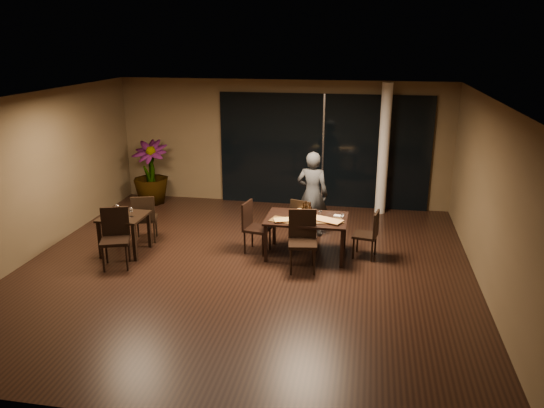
{
  "coord_description": "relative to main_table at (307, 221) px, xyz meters",
  "views": [
    {
      "loc": [
        2.05,
        -8.44,
        3.97
      ],
      "look_at": [
        0.39,
        0.58,
        1.05
      ],
      "focal_mm": 35.0,
      "sensor_mm": 36.0,
      "label": 1
    }
  ],
  "objects": [
    {
      "name": "wall_left",
      "position": [
        -5.05,
        -0.8,
        0.82
      ],
      "size": [
        0.1,
        8.0,
        3.0
      ],
      "primitive_type": "cube",
      "color": "brown",
      "rests_on": "ground"
    },
    {
      "name": "bottle_c",
      "position": [
        -0.03,
        0.09,
        0.22
      ],
      "size": [
        0.06,
        0.06,
        0.29
      ],
      "primitive_type": null,
      "color": "black",
      "rests_on": "main_table"
    },
    {
      "name": "side_table",
      "position": [
        -3.4,
        -0.5,
        -0.05
      ],
      "size": [
        0.8,
        0.8,
        0.75
      ],
      "color": "black",
      "rests_on": "ground"
    },
    {
      "name": "tumbler_right",
      "position": [
        0.24,
        0.16,
        0.12
      ],
      "size": [
        0.07,
        0.07,
        0.09
      ],
      "primitive_type": "cylinder",
      "color": "white",
      "rests_on": "main_table"
    },
    {
      "name": "main_table",
      "position": [
        0.0,
        0.0,
        0.0
      ],
      "size": [
        1.5,
        1.0,
        0.75
      ],
      "color": "black",
      "rests_on": "ground"
    },
    {
      "name": "column",
      "position": [
        1.4,
        2.85,
        0.82
      ],
      "size": [
        0.24,
        0.24,
        3.0
      ],
      "primitive_type": "cylinder",
      "color": "silver",
      "rests_on": "ground"
    },
    {
      "name": "oblong_pizza_left",
      "position": [
        -0.32,
        -0.26,
        0.1
      ],
      "size": [
        0.51,
        0.35,
        0.02
      ],
      "primitive_type": null,
      "rotation": [
        0.0,
        0.0,
        0.32
      ],
      "color": "maroon",
      "rests_on": "pizza_board_left"
    },
    {
      "name": "wall_back",
      "position": [
        -1.0,
        3.25,
        0.82
      ],
      "size": [
        8.0,
        0.1,
        3.0
      ],
      "primitive_type": "cube",
      "color": "brown",
      "rests_on": "ground"
    },
    {
      "name": "window_panel",
      "position": [
        0.0,
        3.16,
        0.67
      ],
      "size": [
        5.0,
        0.06,
        2.7
      ],
      "primitive_type": "cube",
      "color": "black",
      "rests_on": "ground"
    },
    {
      "name": "wall_front",
      "position": [
        -1.0,
        -4.85,
        0.82
      ],
      "size": [
        8.0,
        0.1,
        3.0
      ],
      "primitive_type": "cube",
      "color": "brown",
      "rests_on": "ground"
    },
    {
      "name": "round_pizza",
      "position": [
        -0.13,
        0.33,
        0.08
      ],
      "size": [
        0.3,
        0.3,
        0.01
      ],
      "primitive_type": "cylinder",
      "color": "red",
      "rests_on": "main_table"
    },
    {
      "name": "chair_side_near",
      "position": [
        -3.31,
        -1.06,
        -0.09
      ],
      "size": [
        0.62,
        0.62,
        1.06
      ],
      "rotation": [
        0.0,
        0.0,
        0.34
      ],
      "color": "black",
      "rests_on": "ground"
    },
    {
      "name": "bottle_a",
      "position": [
        -0.07,
        0.02,
        0.21
      ],
      "size": [
        0.06,
        0.06,
        0.28
      ],
      "primitive_type": null,
      "color": "black",
      "rests_on": "main_table"
    },
    {
      "name": "chair_main_far",
      "position": [
        -0.15,
        0.59,
        -0.16
      ],
      "size": [
        0.54,
        0.54,
        0.92
      ],
      "rotation": [
        0.0,
        0.0,
        2.83
      ],
      "color": "black",
      "rests_on": "ground"
    },
    {
      "name": "wine_glass_a",
      "position": [
        -3.56,
        -0.41,
        0.16
      ],
      "size": [
        0.08,
        0.08,
        0.17
      ],
      "primitive_type": null,
      "color": "white",
      "rests_on": "side_table"
    },
    {
      "name": "pizza_board_left",
      "position": [
        -0.32,
        -0.26,
        0.08
      ],
      "size": [
        0.68,
        0.45,
        0.01
      ],
      "primitive_type": "cube",
      "rotation": [
        0.0,
        0.0,
        -0.24
      ],
      "color": "#4D3418",
      "rests_on": "main_table"
    },
    {
      "name": "oblong_pizza_right",
      "position": [
        0.38,
        -0.14,
        0.1
      ],
      "size": [
        0.6,
        0.45,
        0.02
      ],
      "primitive_type": null,
      "rotation": [
        0.0,
        0.0,
        -0.41
      ],
      "color": "maroon",
      "rests_on": "pizza_board_right"
    },
    {
      "name": "potted_plant",
      "position": [
        -4.16,
        2.6,
        0.1
      ],
      "size": [
        0.87,
        0.87,
        1.55
      ],
      "primitive_type": "imported",
      "rotation": [
        0.0,
        0.0,
        0.04
      ],
      "color": "#21531B",
      "rests_on": "ground"
    },
    {
      "name": "napkin_near",
      "position": [
        0.52,
        -0.12,
        0.08
      ],
      "size": [
        0.18,
        0.1,
        0.01
      ],
      "primitive_type": "cube",
      "rotation": [
        0.0,
        0.0,
        0.01
      ],
      "color": "silver",
      "rests_on": "main_table"
    },
    {
      "name": "pizza_board_right",
      "position": [
        0.38,
        -0.14,
        0.08
      ],
      "size": [
        0.65,
        0.44,
        0.01
      ],
      "primitive_type": "cube",
      "rotation": [
        0.0,
        0.0,
        0.26
      ],
      "color": "#452E16",
      "rests_on": "main_table"
    },
    {
      "name": "tumbler_left",
      "position": [
        -0.29,
        0.07,
        0.12
      ],
      "size": [
        0.08,
        0.08,
        0.09
      ],
      "primitive_type": "cylinder",
      "color": "white",
      "rests_on": "main_table"
    },
    {
      "name": "chair_main_left",
      "position": [
        -1.03,
        0.02,
        -0.13
      ],
      "size": [
        0.53,
        0.53,
        0.98
      ],
      "rotation": [
        0.0,
        0.0,
        1.39
      ],
      "color": "black",
      "rests_on": "ground"
    },
    {
      "name": "chair_main_right",
      "position": [
        1.16,
        0.1,
        -0.17
      ],
      "size": [
        0.49,
        0.49,
        0.91
      ],
      "rotation": [
        0.0,
        0.0,
        -1.75
      ],
      "color": "black",
      "rests_on": "ground"
    },
    {
      "name": "diner",
      "position": [
        -0.02,
        1.12,
        0.21
      ],
      "size": [
        0.65,
        0.48,
        1.76
      ],
      "primitive_type": "imported",
      "rotation": [
        0.0,
        0.0,
        3.01
      ],
      "color": "#2E3033",
      "rests_on": "ground"
    },
    {
      "name": "ground",
      "position": [
        -1.0,
        -0.8,
        -0.68
      ],
      "size": [
        8.0,
        8.0,
        0.0
      ],
      "primitive_type": "plane",
      "color": "black",
      "rests_on": "ground"
    },
    {
      "name": "bottle_b",
      "position": [
        0.05,
        0.06,
        0.21
      ],
      "size": [
        0.06,
        0.06,
        0.27
      ],
      "primitive_type": null,
      "color": "black",
      "rests_on": "main_table"
    },
    {
      "name": "chair_main_near",
      "position": [
        -0.0,
        -0.59,
        -0.08
      ],
      "size": [
        0.56,
        0.56,
        1.06
      ],
      "rotation": [
        0.0,
        0.0,
        0.16
      ],
      "color": "black",
      "rests_on": "ground"
    },
    {
      "name": "ceiling",
      "position": [
        -1.0,
        -0.8,
        2.34
      ],
      "size": [
        8.0,
        8.0,
        0.04
      ],
      "primitive_type": "cube",
      "color": "silver",
      "rests_on": "wall_back"
    },
    {
      "name": "napkin_far",
      "position": [
        0.58,
        0.19,
        0.08
      ],
      "size": [
        0.2,
        0.13,
        0.01
      ],
      "primitive_type": "cube",
      "rotation": [
        0.0,
        0.0,
        -0.18
      ],
      "color": "white",
      "rests_on": "main_table"
    },
    {
      "name": "wall_right",
      "position": [
        3.05,
        -0.8,
        0.82
      ],
      "size": [
        0.1,
        8.0,
        3.0
      ],
      "primitive_type": "cube",
      "color": "brown",
      "rests_on": "ground"
    },
    {
      "name": "chair_side_far",
      "position": [
        -3.26,
        0.1,
        -0.13
      ],
      "size": [
        0.56,
        0.56,
        0.98
      ],
      "rotation": [
        0.0,
        0.0,
        3.43
      ],
      "color": "black",
      "rests_on": "ground"
    },
    {
      "name": "wine_glass_b",
      "position": [
        -3.23,
        -0.53,
        0.16
      ],
      "size": [
        0.08,
        0.08,
        0.17
      ],
      "primitive_type": null,
      "color": "white",
      "rests_on": "side_table"
    },
    {
      "name": "side_napkin",
      "position": [
        -3.38,
        -0.7,
        0.08
      ],
      "size": [
        0.21,
        0.17,
        0.01
      ],
      "primitive_type": "cube",
      "rotation": [
        0.0,
        0.0,
        -0.43
      ],
      "color": "silver",
      "rests_on": "side_table"
    }
  ]
}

